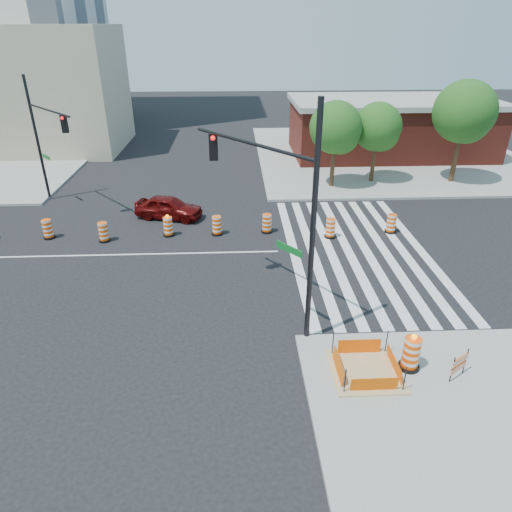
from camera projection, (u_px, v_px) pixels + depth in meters
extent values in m
plane|color=black|center=(135.00, 254.00, 22.24)|extent=(120.00, 120.00, 0.00)
cube|color=gray|center=(387.00, 154.00, 38.97)|extent=(22.00, 22.00, 0.15)
cube|color=silver|center=(294.00, 251.00, 22.56)|extent=(0.45, 13.50, 0.01)
cube|color=silver|center=(312.00, 251.00, 22.60)|extent=(0.45, 13.50, 0.01)
cube|color=silver|center=(330.00, 250.00, 22.64)|extent=(0.45, 13.50, 0.01)
cube|color=silver|center=(348.00, 250.00, 22.68)|extent=(0.45, 13.50, 0.01)
cube|color=silver|center=(366.00, 249.00, 22.72)|extent=(0.45, 13.50, 0.01)
cube|color=silver|center=(383.00, 249.00, 22.75)|extent=(0.45, 13.50, 0.01)
cube|color=silver|center=(401.00, 249.00, 22.79)|extent=(0.45, 13.50, 0.01)
cube|color=silver|center=(419.00, 248.00, 22.83)|extent=(0.45, 13.50, 0.01)
cube|color=silver|center=(135.00, 254.00, 22.24)|extent=(14.00, 0.12, 0.01)
cube|color=tan|center=(365.00, 371.00, 14.53)|extent=(2.20, 2.20, 0.05)
cube|color=#EA5604|center=(374.00, 385.00, 13.62)|extent=(1.44, 0.02, 0.55)
cube|color=#EA5604|center=(359.00, 347.00, 15.22)|extent=(1.44, 0.02, 0.55)
cube|color=#EA5604|center=(338.00, 366.00, 14.38)|extent=(0.02, 1.44, 0.55)
cube|color=#EA5604|center=(394.00, 364.00, 14.46)|extent=(0.02, 1.44, 0.55)
cylinder|color=black|center=(345.00, 381.00, 13.50)|extent=(0.04, 0.04, 0.90)
cylinder|color=black|center=(405.00, 379.00, 13.58)|extent=(0.04, 0.04, 0.90)
cylinder|color=black|center=(333.00, 343.00, 15.10)|extent=(0.04, 0.04, 0.90)
cylinder|color=black|center=(386.00, 342.00, 15.18)|extent=(0.04, 0.04, 0.90)
cube|color=maroon|center=(390.00, 130.00, 38.05)|extent=(16.00, 8.00, 4.20)
cube|color=gray|center=(394.00, 101.00, 37.00)|extent=(16.50, 8.50, 0.40)
cube|color=tan|center=(35.00, 89.00, 39.02)|extent=(14.00, 10.00, 10.00)
imported|color=#540807|center=(169.00, 207.00, 26.12)|extent=(4.11, 2.52, 1.31)
cylinder|color=black|center=(313.00, 231.00, 14.39)|extent=(0.18, 0.18, 8.12)
cylinder|color=black|center=(250.00, 143.00, 15.42)|extent=(3.87, 4.86, 0.12)
cube|color=black|center=(213.00, 147.00, 17.09)|extent=(0.32, 0.28, 1.02)
sphere|color=#FF0C0C|center=(213.00, 138.00, 16.76)|extent=(0.18, 0.18, 0.18)
cube|color=#0C591E|center=(289.00, 249.00, 15.54)|extent=(0.79, 0.98, 0.25)
cylinder|color=black|center=(37.00, 139.00, 27.53)|extent=(0.16, 0.16, 7.33)
cylinder|color=black|center=(48.00, 110.00, 24.84)|extent=(3.67, 4.23, 0.11)
cube|color=black|center=(64.00, 124.00, 23.81)|extent=(0.29, 0.26, 0.92)
sphere|color=#FF0C0C|center=(62.00, 118.00, 23.50)|extent=(0.16, 0.16, 0.16)
cube|color=#0C591E|center=(46.00, 157.00, 27.36)|extent=(0.75, 0.86, 0.23)
cylinder|color=black|center=(409.00, 366.00, 14.68)|extent=(0.67, 0.67, 0.11)
cylinder|color=#FF4E05|center=(411.00, 352.00, 14.43)|extent=(0.54, 0.54, 1.06)
sphere|color=#FF990C|center=(414.00, 337.00, 14.15)|extent=(0.18, 0.18, 0.18)
cube|color=#FF4E05|center=(460.00, 360.00, 14.03)|extent=(0.69, 0.47, 0.26)
cube|color=#FF4E05|center=(458.00, 368.00, 14.16)|extent=(0.69, 0.47, 0.21)
cylinder|color=black|center=(452.00, 370.00, 13.92)|extent=(0.04, 0.04, 0.94)
cylinder|color=black|center=(466.00, 361.00, 14.30)|extent=(0.04, 0.04, 0.94)
cylinder|color=#382314|center=(333.00, 162.00, 30.43)|extent=(0.29, 0.29, 3.61)
sphere|color=#1B4B15|center=(336.00, 127.00, 29.40)|extent=(3.39, 3.39, 3.39)
sphere|color=#1B4B15|center=(341.00, 135.00, 29.92)|extent=(2.48, 2.48, 2.48)
sphere|color=#1B4B15|center=(330.00, 133.00, 29.38)|extent=(2.26, 2.26, 2.26)
cylinder|color=#382314|center=(374.00, 159.00, 31.47)|extent=(0.28, 0.28, 3.45)
sphere|color=#1B4B15|center=(377.00, 127.00, 30.49)|extent=(3.23, 3.23, 3.23)
sphere|color=#1B4B15|center=(382.00, 134.00, 30.99)|extent=(2.37, 2.37, 2.37)
sphere|color=#1B4B15|center=(372.00, 132.00, 30.47)|extent=(2.15, 2.15, 2.15)
cylinder|color=#382314|center=(456.00, 152.00, 31.21)|extent=(0.34, 0.34, 4.34)
sphere|color=#1B4B15|center=(465.00, 112.00, 29.97)|extent=(4.06, 4.06, 4.06)
sphere|color=#1B4B15|center=(468.00, 121.00, 30.59)|extent=(2.98, 2.98, 2.98)
sphere|color=#1B4B15|center=(458.00, 119.00, 29.95)|extent=(2.71, 2.71, 2.71)
cylinder|color=black|center=(50.00, 237.00, 23.92)|extent=(0.60, 0.60, 0.10)
cylinder|color=#FF4E05|center=(48.00, 228.00, 23.69)|extent=(0.48, 0.48, 0.95)
cylinder|color=black|center=(105.00, 240.00, 23.59)|extent=(0.60, 0.60, 0.10)
cylinder|color=#FF4E05|center=(103.00, 231.00, 23.36)|extent=(0.48, 0.48, 0.95)
cylinder|color=black|center=(169.00, 235.00, 24.21)|extent=(0.60, 0.60, 0.10)
cylinder|color=#FF4E05|center=(168.00, 226.00, 23.98)|extent=(0.48, 0.48, 0.95)
sphere|color=#FF990C|center=(167.00, 216.00, 23.73)|extent=(0.16, 0.16, 0.16)
cylinder|color=black|center=(217.00, 233.00, 24.34)|extent=(0.60, 0.60, 0.10)
cylinder|color=#FF4E05|center=(217.00, 225.00, 24.11)|extent=(0.48, 0.48, 0.95)
cylinder|color=black|center=(267.00, 231.00, 24.59)|extent=(0.60, 0.60, 0.10)
cylinder|color=#FF4E05|center=(267.00, 223.00, 24.36)|extent=(0.48, 0.48, 0.95)
cylinder|color=black|center=(330.00, 236.00, 24.01)|extent=(0.60, 0.60, 0.10)
cylinder|color=#FF4E05|center=(330.00, 228.00, 23.78)|extent=(0.48, 0.48, 0.95)
cylinder|color=black|center=(390.00, 232.00, 24.56)|extent=(0.60, 0.60, 0.10)
cylinder|color=#FF4E05|center=(391.00, 223.00, 24.33)|extent=(0.48, 0.48, 0.95)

